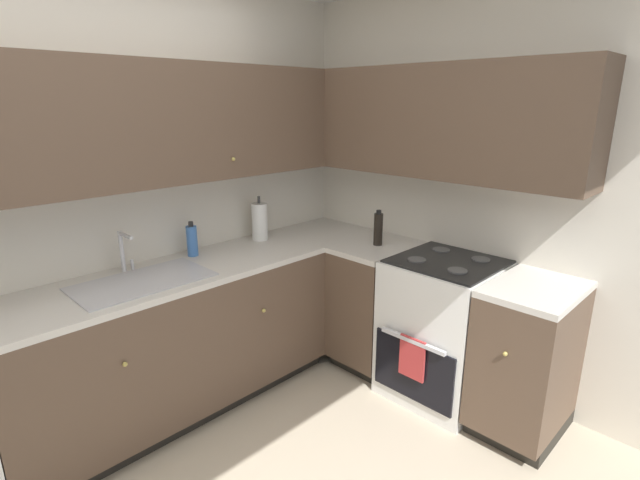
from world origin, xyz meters
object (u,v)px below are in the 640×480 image
(oven_range, at_px, (443,327))
(soap_bottle, at_px, (192,240))
(paper_towel_roll, at_px, (260,222))
(oil_bottle, at_px, (378,229))

(oven_range, relative_size, soap_bottle, 4.72)
(paper_towel_roll, relative_size, oil_bottle, 1.33)
(soap_bottle, xyz_separation_m, paper_towel_roll, (0.52, -0.02, 0.03))
(oven_range, bearing_deg, soap_bottle, 130.08)
(oil_bottle, bearing_deg, soap_bottle, 145.62)
(oven_range, relative_size, oil_bottle, 4.32)
(paper_towel_roll, distance_m, oil_bottle, 0.83)
(soap_bottle, height_order, oil_bottle, oil_bottle)
(oven_range, bearing_deg, oil_bottle, 91.98)
(oven_range, height_order, oil_bottle, oil_bottle)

